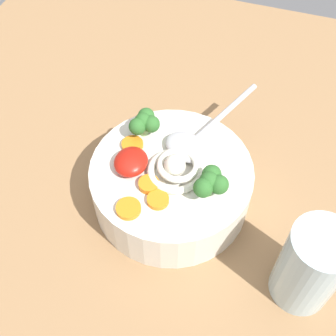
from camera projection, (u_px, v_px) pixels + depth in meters
table_slab at (177, 192)px, 62.48cm from camera, size 93.31×93.31×4.49cm
soup_bowl at (168, 183)px, 56.54cm from camera, size 20.53×20.53×6.61cm
noodle_pile at (176, 168)px, 52.81cm from camera, size 7.51×7.36×3.02cm
soup_spoon at (194, 141)px, 55.61cm from camera, size 17.17×9.81×1.60cm
chili_sauce_dollop at (131, 162)px, 53.28cm from camera, size 4.61×4.15×2.07cm
broccoli_floret_near_spoon at (211, 182)px, 49.95cm from camera, size 4.53×3.90×3.59cm
broccoli_floret_rear at (144, 122)px, 55.72cm from camera, size 4.36×3.75×3.45cm
carrot_slice_center at (156, 199)px, 50.83cm from camera, size 2.62×2.62×0.65cm
carrot_slice_beside_chili at (132, 145)px, 55.88cm from camera, size 2.80×2.80×0.59cm
carrot_slice_far at (128, 209)px, 50.06cm from camera, size 2.93×2.93×0.65cm
carrot_slice_right at (149, 184)px, 52.02cm from camera, size 2.52×2.52×0.80cm
drinking_glass at (310, 266)px, 46.84cm from camera, size 6.87×6.87×11.85cm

